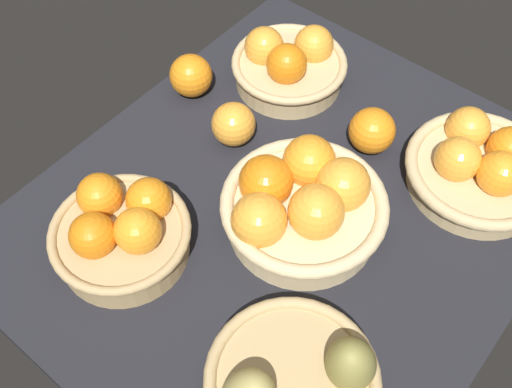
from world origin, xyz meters
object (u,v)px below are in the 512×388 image
(basket_near_right, at_px, (121,231))
(loose_orange_back_gap, at_px, (233,124))
(basket_center, at_px, (302,204))
(loose_orange_side_gap, at_px, (191,76))
(basket_far_right_pears, at_px, (294,387))
(basket_near_left, at_px, (289,64))
(basket_far_left, at_px, (480,166))
(loose_orange_front_gap, at_px, (372,131))

(basket_near_right, bearing_deg, loose_orange_back_gap, -176.58)
(basket_center, relative_size, loose_orange_side_gap, 3.27)
(basket_far_right_pears, bearing_deg, basket_near_right, -93.43)
(basket_center, relative_size, basket_near_left, 1.20)
(basket_far_right_pears, distance_m, basket_far_left, 0.47)
(basket_far_left, bearing_deg, basket_near_left, -89.00)
(basket_near_left, xyz_separation_m, loose_orange_side_gap, (0.13, -0.12, -0.00))
(loose_orange_back_gap, bearing_deg, basket_near_left, -174.57)
(loose_orange_front_gap, bearing_deg, basket_far_left, 104.74)
(basket_far_right_pears, height_order, loose_orange_back_gap, basket_far_right_pears)
(basket_center, bearing_deg, basket_near_right, -40.97)
(loose_orange_back_gap, bearing_deg, basket_far_left, 116.37)
(basket_center, bearing_deg, basket_far_right_pears, 34.96)
(basket_center, height_order, loose_orange_side_gap, basket_center)
(basket_center, bearing_deg, loose_orange_side_gap, -108.09)
(basket_far_left, bearing_deg, basket_center, -34.67)
(basket_far_left, distance_m, loose_orange_side_gap, 0.52)
(basket_center, bearing_deg, basket_near_left, -138.97)
(basket_far_left, bearing_deg, loose_orange_side_gap, -74.29)
(basket_center, distance_m, loose_orange_side_gap, 0.35)
(basket_far_right_pears, bearing_deg, basket_far_left, 178.20)
(basket_far_right_pears, relative_size, loose_orange_side_gap, 2.91)
(basket_near_right, xyz_separation_m, loose_orange_front_gap, (-0.40, 0.17, -0.01))
(basket_far_left, bearing_deg, basket_far_right_pears, -1.80)
(loose_orange_side_gap, bearing_deg, basket_far_right_pears, 55.67)
(basket_near_right, distance_m, basket_far_left, 0.57)
(basket_near_left, bearing_deg, loose_orange_front_gap, 79.12)
(basket_near_left, relative_size, loose_orange_back_gap, 2.79)
(basket_near_right, relative_size, loose_orange_back_gap, 2.76)
(basket_near_right, relative_size, basket_far_left, 0.87)
(loose_orange_back_gap, bearing_deg, basket_center, 70.88)
(loose_orange_side_gap, bearing_deg, basket_center, 71.91)
(loose_orange_front_gap, bearing_deg, basket_near_right, -23.10)
(basket_near_right, bearing_deg, loose_orange_side_gap, -154.08)
(basket_far_right_pears, distance_m, basket_near_right, 0.33)
(basket_near_right, bearing_deg, basket_near_left, -175.79)
(basket_far_left, distance_m, loose_orange_back_gap, 0.41)
(basket_near_right, distance_m, loose_orange_back_gap, 0.27)
(basket_far_left, height_order, loose_orange_side_gap, basket_far_left)
(basket_center, height_order, basket_near_left, basket_center)
(basket_far_right_pears, xyz_separation_m, loose_orange_front_gap, (-0.42, -0.16, 0.00))
(basket_near_right, xyz_separation_m, loose_orange_side_gap, (-0.31, -0.15, -0.01))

